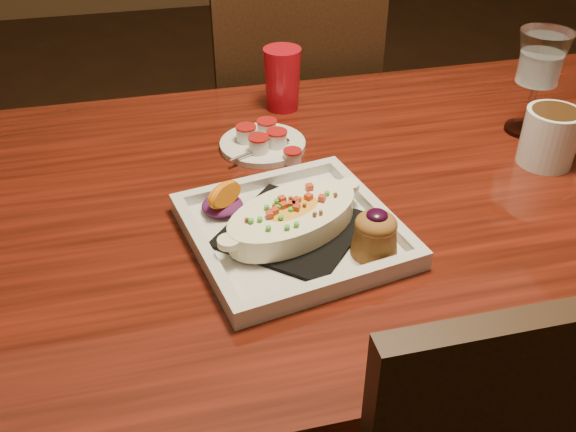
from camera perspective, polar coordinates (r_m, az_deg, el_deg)
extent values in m
cube|color=maroon|center=(1.12, 7.68, 2.02)|extent=(1.50, 0.90, 0.04)
cylinder|color=black|center=(1.61, -21.63, -5.37)|extent=(0.07, 0.07, 0.71)
cylinder|color=black|center=(1.88, 22.24, 0.97)|extent=(0.07, 0.07, 0.71)
cube|color=black|center=(1.83, -0.50, 6.37)|extent=(0.42, 0.42, 0.04)
cylinder|color=black|center=(2.13, 2.95, 3.72)|extent=(0.04, 0.04, 0.45)
cylinder|color=black|center=(2.07, -6.14, 2.55)|extent=(0.04, 0.04, 0.45)
cylinder|color=black|center=(1.86, 5.85, -1.62)|extent=(0.04, 0.04, 0.45)
cylinder|color=black|center=(1.79, -4.52, -3.16)|extent=(0.04, 0.04, 0.45)
cube|color=black|center=(1.56, 1.08, 11.15)|extent=(0.40, 0.03, 0.46)
cube|color=silver|center=(0.96, 0.42, -1.68)|extent=(0.34, 0.34, 0.01)
cube|color=black|center=(0.96, 0.42, -1.25)|extent=(0.26, 0.26, 0.01)
ellipsoid|color=yellow|center=(0.95, 0.43, -0.13)|extent=(0.21, 0.17, 0.04)
ellipsoid|color=#541347|center=(1.01, -5.86, 0.95)|extent=(0.06, 0.07, 0.02)
cone|color=olive|center=(0.91, 7.72, -1.99)|extent=(0.07, 0.07, 0.05)
ellipsoid|color=olive|center=(0.90, 7.84, -0.72)|extent=(0.06, 0.06, 0.03)
ellipsoid|color=black|center=(0.89, 7.92, 0.06)|extent=(0.03, 0.03, 0.01)
cylinder|color=silver|center=(1.22, 22.22, 6.49)|extent=(0.10, 0.10, 0.10)
cylinder|color=#311C0D|center=(1.20, 22.65, 8.22)|extent=(0.08, 0.08, 0.02)
cylinder|color=silver|center=(1.34, 20.31, 7.30)|extent=(0.08, 0.08, 0.01)
cylinder|color=silver|center=(1.32, 20.72, 9.06)|extent=(0.01, 0.01, 0.09)
cone|color=silver|center=(1.29, 21.61, 12.87)|extent=(0.09, 0.09, 0.10)
cylinder|color=silver|center=(1.20, -2.26, 6.36)|extent=(0.16, 0.16, 0.01)
cylinder|color=white|center=(1.20, -3.74, 7.27)|extent=(0.04, 0.04, 0.03)
cylinder|color=red|center=(1.19, -3.77, 7.90)|extent=(0.04, 0.04, 0.00)
cylinder|color=white|center=(1.22, -1.89, 7.79)|extent=(0.04, 0.04, 0.03)
cylinder|color=red|center=(1.21, -1.90, 8.41)|extent=(0.04, 0.04, 0.00)
cylinder|color=white|center=(1.18, -0.99, 6.85)|extent=(0.04, 0.04, 0.03)
cylinder|color=red|center=(1.17, -1.00, 7.49)|extent=(0.04, 0.04, 0.00)
cylinder|color=white|center=(1.16, -2.60, 6.33)|extent=(0.04, 0.04, 0.03)
cylinder|color=red|center=(1.15, -2.62, 6.97)|extent=(0.04, 0.04, 0.00)
cylinder|color=white|center=(1.15, 0.40, 5.25)|extent=(0.03, 0.03, 0.02)
cylinder|color=red|center=(1.14, 0.40, 5.81)|extent=(0.03, 0.03, 0.00)
cone|color=#B70D1B|center=(1.33, -0.51, 12.07)|extent=(0.08, 0.08, 0.13)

